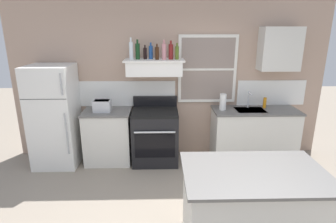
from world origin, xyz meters
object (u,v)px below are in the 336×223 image
Objects in this scene: bottle_red_label_wine at (171,51)px; bottle_olive_oil_square at (177,53)px; stove_range at (155,136)px; bottle_blue_liqueur at (151,52)px; bottle_balsamic_dark at (145,53)px; toaster at (102,106)px; kitchen_island at (251,211)px; bottle_dark_green_wine at (138,51)px; bottle_brown_stout at (157,53)px; paper_towel_roll at (223,102)px; bottle_rose_pink at (164,51)px; bottle_clear_tall at (131,50)px; refrigerator at (55,116)px; dish_soap_bottle at (265,103)px.

bottle_olive_oil_square is at bearing -8.63° from bottle_red_label_wine.
bottle_blue_liqueur is at bearing 109.70° from stove_range.
bottle_balsamic_dark reaches higher than stove_range.
toaster is 1.10m from bottle_balsamic_dark.
toaster is 0.21× the size of kitchen_island.
stove_range is at bearing -22.48° from bottle_dark_green_wine.
toaster is 1.21× the size of bottle_brown_stout.
bottle_brown_stout is at bearing -42.02° from bottle_blue_liqueur.
bottle_red_label_wine is at bearing 7.40° from bottle_brown_stout.
bottle_brown_stout is at bearing -8.55° from bottle_dark_green_wine.
bottle_red_label_wine is 2.66m from kitchen_island.
paper_towel_roll is at bearing -5.55° from bottle_blue_liqueur.
bottle_dark_green_wine is 1.63m from paper_towel_roll.
bottle_olive_oil_square is (0.21, 0.02, -0.02)m from bottle_rose_pink.
bottle_clear_tall is at bearing 178.62° from bottle_rose_pink.
bottle_brown_stout reaches higher than bottle_balsamic_dark.
bottle_red_label_wine reaches higher than stove_range.
bottle_clear_tall reaches higher than bottle_red_label_wine.
bottle_red_label_wine is at bearing 16.55° from bottle_rose_pink.
bottle_blue_liqueur reaches higher than kitchen_island.
bottle_olive_oil_square is at bearing 177.10° from paper_towel_roll.
bottle_red_label_wine is at bearing 176.46° from paper_towel_roll.
refrigerator is 2.26m from bottle_olive_oil_square.
refrigerator is 1.90m from bottle_blue_liqueur.
paper_towel_roll is (0.87, -0.05, -0.82)m from bottle_red_label_wine.
refrigerator is 1.98m from bottle_brown_stout.
bottle_blue_liqueur is 1.07× the size of bottle_brown_stout.
bottle_clear_tall is 1.27× the size of paper_towel_roll.
toaster is at bearing -175.84° from bottle_olive_oil_square.
toaster is 1.14× the size of bottle_blue_liqueur.
bottle_clear_tall reaches higher than stove_range.
kitchen_island is (1.27, -2.15, -1.42)m from bottle_dark_green_wine.
bottle_rose_pink reaches higher than toaster.
bottle_dark_green_wine is 1.72× the size of dish_soap_bottle.
bottle_balsamic_dark is (0.21, 0.06, -0.05)m from bottle_clear_tall.
bottle_rose_pink is 0.21m from bottle_olive_oil_square.
stove_range is at bearing 0.80° from refrigerator.
refrigerator is 5.39× the size of bottle_dark_green_wine.
bottle_clear_tall reaches higher than bottle_balsamic_dark.
toaster is 2.00m from paper_towel_roll.
toaster is 0.96× the size of bottle_dark_green_wine.
bottle_balsamic_dark is (0.12, 0.03, -0.04)m from bottle_dark_green_wine.
bottle_balsamic_dark is 2.19m from dish_soap_bottle.
refrigerator is at bearing -179.24° from toaster.
bottle_red_label_wine is (1.92, 0.11, 1.03)m from refrigerator.
stove_range is 1.39m from bottle_brown_stout.
kitchen_island is at bearing -56.95° from bottle_clear_tall.
paper_towel_roll is at bearing -2.94° from bottle_dark_green_wine.
stove_range is at bearing -175.82° from dish_soap_bottle.
bottle_rose_pink is (0.11, -0.00, 0.03)m from bottle_brown_stout.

